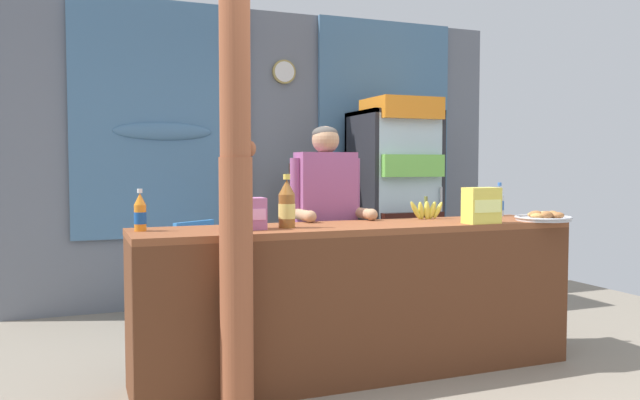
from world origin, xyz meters
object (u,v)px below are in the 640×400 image
object	(u,v)px
shopkeeper	(326,210)
snack_box_wafer	(245,214)
banana_bunch	(427,210)
drink_fridge	(396,191)
bottle_shelf_rack	(318,230)
plastic_lawn_chair	(206,268)
soda_bottle_iced_tea	(287,205)
soda_bottle_water	(499,202)
snack_box_instant_noodle	(481,206)
timber_post	(236,168)
soda_bottle_orange_soda	(140,213)
stall_counter	(367,285)
pastry_tray	(543,217)

from	to	relation	value
shopkeeper	snack_box_wafer	bearing A→B (deg)	-143.33
banana_bunch	drink_fridge	bearing A→B (deg)	68.94
bottle_shelf_rack	plastic_lawn_chair	distance (m)	1.33
bottle_shelf_rack	soda_bottle_iced_tea	bearing A→B (deg)	-116.04
drink_fridge	shopkeeper	bearing A→B (deg)	-134.17
plastic_lawn_chair	soda_bottle_iced_tea	bearing A→B (deg)	-81.72
shopkeeper	soda_bottle_iced_tea	xyz separation A→B (m)	(-0.46, -0.52, 0.08)
soda_bottle_water	snack_box_instant_noodle	xyz separation A→B (m)	(-0.49, -0.46, 0.01)
snack_box_wafer	banana_bunch	bearing A→B (deg)	10.02
timber_post	soda_bottle_orange_soda	distance (m)	0.70
shopkeeper	soda_bottle_iced_tea	size ratio (longest dim) A/B	4.98
timber_post	bottle_shelf_rack	distance (m)	2.80
drink_fridge	banana_bunch	xyz separation A→B (m)	(-0.60, -1.55, -0.06)
shopkeeper	timber_post	bearing A→B (deg)	-133.54
stall_counter	pastry_tray	distance (m)	1.31
bottle_shelf_rack	shopkeeper	xyz separation A→B (m)	(-0.51, -1.47, 0.30)
soda_bottle_iced_tea	bottle_shelf_rack	bearing A→B (deg)	63.96
soda_bottle_iced_tea	pastry_tray	size ratio (longest dim) A/B	0.86
soda_bottle_iced_tea	soda_bottle_orange_soda	xyz separation A→B (m)	(-0.82, 0.12, -0.03)
soda_bottle_water	banana_bunch	size ratio (longest dim) A/B	0.89
stall_counter	shopkeeper	size ratio (longest dim) A/B	1.76
drink_fridge	banana_bunch	size ratio (longest dim) A/B	7.05
soda_bottle_orange_soda	timber_post	bearing A→B (deg)	-50.31
stall_counter	soda_bottle_orange_soda	xyz separation A→B (m)	(-1.31, 0.20, 0.46)
stall_counter	timber_post	size ratio (longest dim) A/B	1.03
snack_box_wafer	stall_counter	bearing A→B (deg)	-5.10
drink_fridge	soda_bottle_iced_tea	distance (m)	2.45
timber_post	shopkeeper	size ratio (longest dim) A/B	1.71
drink_fridge	pastry_tray	distance (m)	1.95
shopkeeper	snack_box_instant_noodle	bearing A→B (deg)	-42.40
timber_post	drink_fridge	world-z (taller)	timber_post
banana_bunch	shopkeeper	bearing A→B (deg)	154.93
bottle_shelf_rack	snack_box_instant_noodle	distance (m)	2.22
snack_box_instant_noodle	timber_post	bearing A→B (deg)	-173.11
plastic_lawn_chair	soda_bottle_water	world-z (taller)	soda_bottle_water
bottle_shelf_rack	soda_bottle_iced_tea	xyz separation A→B (m)	(-0.97, -1.98, 0.38)
snack_box_wafer	soda_bottle_orange_soda	bearing A→B (deg)	166.80
drink_fridge	pastry_tray	xyz separation A→B (m)	(0.06, -1.95, -0.10)
banana_bunch	pastry_tray	bearing A→B (deg)	-30.98
bottle_shelf_rack	snack_box_instant_noodle	size ratio (longest dim) A/B	5.82
stall_counter	snack_box_instant_noodle	world-z (taller)	snack_box_instant_noodle
drink_fridge	soda_bottle_water	world-z (taller)	drink_fridge
soda_bottle_orange_soda	snack_box_wafer	size ratio (longest dim) A/B	1.07
plastic_lawn_chair	soda_bottle_water	xyz separation A→B (m)	(1.92, -1.13, 0.55)
plastic_lawn_chair	snack_box_wafer	world-z (taller)	snack_box_wafer
plastic_lawn_chair	pastry_tray	bearing A→B (deg)	-38.87
drink_fridge	banana_bunch	bearing A→B (deg)	-111.06
stall_counter	snack_box_wafer	bearing A→B (deg)	174.90
stall_counter	bottle_shelf_rack	bearing A→B (deg)	76.80
soda_bottle_orange_soda	snack_box_wafer	xyz separation A→B (m)	(0.57, -0.13, -0.01)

